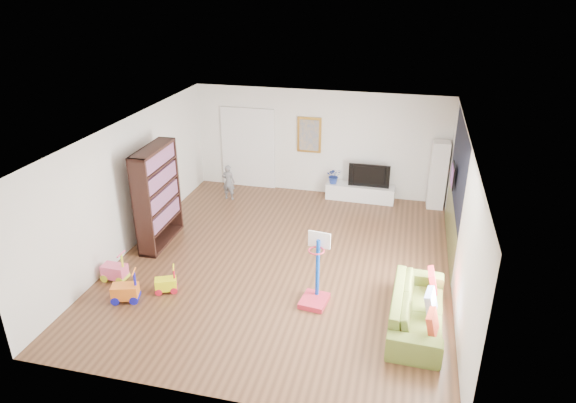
% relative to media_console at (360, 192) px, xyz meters
% --- Properties ---
extents(floor, '(6.50, 7.50, 0.00)m').
position_rel_media_console_xyz_m(floor, '(-1.15, -3.46, -0.20)').
color(floor, brown).
rests_on(floor, ground).
extents(ceiling, '(6.50, 7.50, 0.00)m').
position_rel_media_console_xyz_m(ceiling, '(-1.15, -3.46, 2.50)').
color(ceiling, white).
rests_on(ceiling, ground).
extents(wall_back, '(6.50, 0.00, 2.70)m').
position_rel_media_console_xyz_m(wall_back, '(-1.15, 0.29, 1.15)').
color(wall_back, silver).
rests_on(wall_back, ground).
extents(wall_front, '(6.50, 0.00, 2.70)m').
position_rel_media_console_xyz_m(wall_front, '(-1.15, -7.21, 1.15)').
color(wall_front, white).
rests_on(wall_front, ground).
extents(wall_left, '(0.00, 7.50, 2.70)m').
position_rel_media_console_xyz_m(wall_left, '(-4.40, -3.46, 1.15)').
color(wall_left, silver).
rests_on(wall_left, ground).
extents(wall_right, '(0.00, 7.50, 2.70)m').
position_rel_media_console_xyz_m(wall_right, '(2.10, -3.46, 1.15)').
color(wall_right, silver).
rests_on(wall_right, ground).
extents(navy_accent, '(0.01, 3.20, 1.70)m').
position_rel_media_console_xyz_m(navy_accent, '(2.09, -2.06, 1.65)').
color(navy_accent, black).
rests_on(navy_accent, wall_right).
extents(olive_wainscot, '(0.01, 3.20, 1.00)m').
position_rel_media_console_xyz_m(olive_wainscot, '(2.09, -2.06, 0.30)').
color(olive_wainscot, brown).
rests_on(olive_wainscot, wall_right).
extents(doorway, '(1.45, 0.06, 2.10)m').
position_rel_media_console_xyz_m(doorway, '(-3.05, 0.25, 0.85)').
color(doorway, white).
rests_on(doorway, ground).
extents(painting_back, '(0.62, 0.06, 0.92)m').
position_rel_media_console_xyz_m(painting_back, '(-1.40, 0.25, 1.35)').
color(painting_back, gold).
rests_on(painting_back, wall_back).
extents(artwork_right, '(0.04, 0.56, 0.46)m').
position_rel_media_console_xyz_m(artwork_right, '(2.02, -1.86, 1.35)').
color(artwork_right, '#7F3F8C').
rests_on(artwork_right, wall_right).
extents(media_console, '(1.73, 0.47, 0.40)m').
position_rel_media_console_xyz_m(media_console, '(0.00, 0.00, 0.00)').
color(media_console, silver).
rests_on(media_console, ground).
extents(tall_cabinet, '(0.41, 0.41, 1.68)m').
position_rel_media_console_xyz_m(tall_cabinet, '(1.85, 0.00, 0.64)').
color(tall_cabinet, white).
rests_on(tall_cabinet, ground).
extents(bookshelf, '(0.43, 1.47, 2.13)m').
position_rel_media_console_xyz_m(bookshelf, '(-3.91, -3.26, 0.86)').
color(bookshelf, black).
rests_on(bookshelf, ground).
extents(sofa, '(0.90, 2.14, 0.62)m').
position_rel_media_console_xyz_m(sofa, '(1.48, -4.91, 0.11)').
color(sofa, olive).
rests_on(sofa, ground).
extents(basketball_hoop, '(0.52, 0.60, 1.32)m').
position_rel_media_console_xyz_m(basketball_hoop, '(-0.27, -4.72, 0.46)').
color(basketball_hoop, red).
rests_on(basketball_hoop, ground).
extents(ride_on_yellow, '(0.44, 0.37, 0.51)m').
position_rel_media_console_xyz_m(ride_on_yellow, '(-2.95, -5.01, 0.05)').
color(ride_on_yellow, '#F9FF11').
rests_on(ride_on_yellow, ground).
extents(ride_on_orange, '(0.51, 0.40, 0.60)m').
position_rel_media_console_xyz_m(ride_on_orange, '(-3.52, -5.44, 0.10)').
color(ride_on_orange, orange).
rests_on(ride_on_orange, ground).
extents(ride_on_pink, '(0.46, 0.29, 0.60)m').
position_rel_media_console_xyz_m(ride_on_pink, '(-4.06, -4.88, 0.10)').
color(ride_on_pink, '#FD5C88').
rests_on(ride_on_pink, ground).
extents(child, '(0.35, 0.24, 0.92)m').
position_rel_media_console_xyz_m(child, '(-3.27, -0.74, 0.26)').
color(child, slate).
rests_on(child, ground).
extents(tv, '(1.02, 0.14, 0.59)m').
position_rel_media_console_xyz_m(tv, '(0.20, 0.05, 0.50)').
color(tv, black).
rests_on(tv, media_console).
extents(vase_plant, '(0.45, 0.41, 0.42)m').
position_rel_media_console_xyz_m(vase_plant, '(-0.68, -0.03, 0.41)').
color(vase_plant, navy).
rests_on(vase_plant, media_console).
extents(pillow_left, '(0.16, 0.38, 0.37)m').
position_rel_media_console_xyz_m(pillow_left, '(1.69, -5.48, 0.29)').
color(pillow_left, red).
rests_on(pillow_left, sofa).
extents(pillow_center, '(0.17, 0.41, 0.40)m').
position_rel_media_console_xyz_m(pillow_center, '(1.67, -4.95, 0.29)').
color(pillow_center, white).
rests_on(pillow_center, sofa).
extents(pillow_right, '(0.11, 0.38, 0.38)m').
position_rel_media_console_xyz_m(pillow_right, '(1.70, -4.27, 0.29)').
color(pillow_right, red).
rests_on(pillow_right, sofa).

